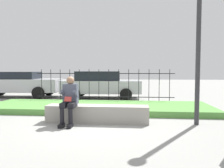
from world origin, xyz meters
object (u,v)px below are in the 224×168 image
(car_parked_center, at_px, (101,84))
(street_lamp, at_px, (199,32))
(stone_bench, at_px, (97,115))
(person_seated_reader, at_px, (70,98))
(car_parked_left, at_px, (17,83))

(car_parked_center, distance_m, street_lamp, 6.54)
(stone_bench, distance_m, person_seated_reader, 0.90)
(person_seated_reader, distance_m, car_parked_center, 5.62)
(car_parked_left, bearing_deg, car_parked_center, -4.40)
(stone_bench, bearing_deg, car_parked_left, 134.68)
(street_lamp, bearing_deg, person_seated_reader, -175.34)
(stone_bench, xyz_separation_m, car_parked_left, (-5.26, 5.32, 0.54))
(street_lamp, bearing_deg, stone_bench, 179.67)
(stone_bench, xyz_separation_m, street_lamp, (2.66, -0.02, 2.22))
(car_parked_center, bearing_deg, person_seated_reader, -93.22)
(stone_bench, bearing_deg, car_parked_center, 97.38)
(person_seated_reader, xyz_separation_m, street_lamp, (3.36, 0.27, 1.73))
(car_parked_center, xyz_separation_m, street_lamp, (3.35, -5.35, 1.69))
(stone_bench, height_order, car_parked_center, car_parked_center)
(car_parked_center, bearing_deg, stone_bench, -85.79)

